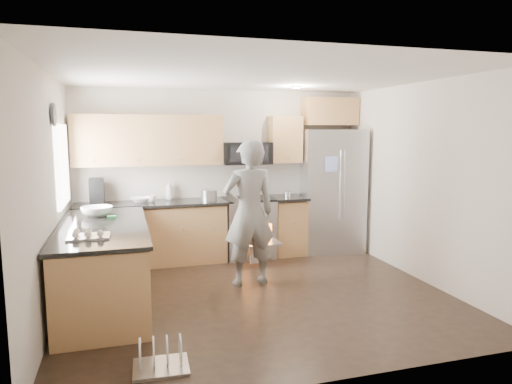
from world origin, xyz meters
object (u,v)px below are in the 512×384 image
object	(u,v)px
refrigerator	(331,190)
dish_rack	(161,360)
stove_range	(248,214)
person	(249,213)

from	to	relation	value
refrigerator	dish_rack	xyz separation A→B (m)	(-3.03, -3.12, -0.92)
stove_range	refrigerator	world-z (taller)	refrigerator
refrigerator	dish_rack	world-z (taller)	refrigerator
person	stove_range	bearing A→B (deg)	-109.45
stove_range	refrigerator	distance (m)	1.46
refrigerator	person	bearing A→B (deg)	-134.05
refrigerator	person	size ratio (longest dim) A/B	1.07
stove_range	person	xyz separation A→B (m)	(-0.33, -1.27, 0.26)
person	dish_rack	world-z (taller)	person
stove_range	person	distance (m)	1.33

